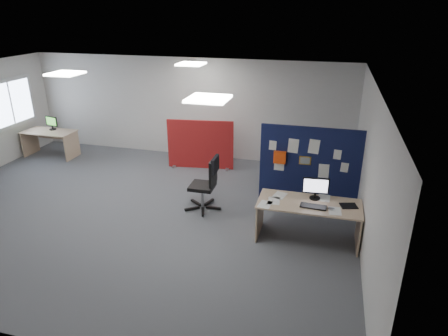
% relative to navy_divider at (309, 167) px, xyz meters
% --- Properties ---
extents(floor, '(9.00, 9.00, 0.00)m').
position_rel_navy_divider_xyz_m(floor, '(-3.46, -1.23, -0.85)').
color(floor, '#55575D').
rests_on(floor, ground).
extents(ceiling, '(9.00, 7.00, 0.02)m').
position_rel_navy_divider_xyz_m(ceiling, '(-3.46, -1.23, 1.85)').
color(ceiling, white).
rests_on(ceiling, wall_back).
extents(wall_back, '(9.00, 0.02, 2.70)m').
position_rel_navy_divider_xyz_m(wall_back, '(-3.46, 2.27, 0.50)').
color(wall_back, silver).
rests_on(wall_back, floor).
extents(wall_right, '(0.02, 7.00, 2.70)m').
position_rel_navy_divider_xyz_m(wall_right, '(1.04, -1.23, 0.50)').
color(wall_right, silver).
rests_on(wall_right, floor).
extents(window, '(0.06, 1.70, 1.30)m').
position_rel_navy_divider_xyz_m(window, '(-7.90, 0.77, 0.70)').
color(window, white).
rests_on(window, wall_left).
extents(ceiling_lights, '(4.10, 4.10, 0.04)m').
position_rel_navy_divider_xyz_m(ceiling_lights, '(-3.13, -0.56, 1.82)').
color(ceiling_lights, white).
rests_on(ceiling_lights, ceiling).
extents(navy_divider, '(2.07, 0.30, 1.71)m').
position_rel_navy_divider_xyz_m(navy_divider, '(0.00, 0.00, 0.00)').
color(navy_divider, '#0E0E34').
rests_on(navy_divider, floor).
extents(main_desk, '(1.81, 0.80, 0.73)m').
position_rel_navy_divider_xyz_m(main_desk, '(0.12, -1.37, -0.29)').
color(main_desk, tan).
rests_on(main_desk, floor).
extents(monitor_main, '(0.46, 0.19, 0.40)m').
position_rel_navy_divider_xyz_m(monitor_main, '(0.20, -1.20, 0.10)').
color(monitor_main, black).
rests_on(monitor_main, main_desk).
extents(keyboard, '(0.46, 0.20, 0.02)m').
position_rel_navy_divider_xyz_m(keyboard, '(0.19, -1.54, -0.11)').
color(keyboard, black).
rests_on(keyboard, main_desk).
extents(mouse, '(0.11, 0.09, 0.03)m').
position_rel_navy_divider_xyz_m(mouse, '(0.49, -1.56, -0.11)').
color(mouse, '#99999E').
rests_on(mouse, main_desk).
extents(paper_tray, '(0.33, 0.29, 0.01)m').
position_rel_navy_divider_xyz_m(paper_tray, '(0.78, -1.35, -0.12)').
color(paper_tray, black).
rests_on(paper_tray, main_desk).
extents(red_divider, '(1.70, 0.30, 1.28)m').
position_rel_navy_divider_xyz_m(red_divider, '(-2.81, 1.38, -0.23)').
color(red_divider, maroon).
rests_on(red_divider, floor).
extents(second_desk, '(1.42, 0.71, 0.73)m').
position_rel_navy_divider_xyz_m(second_desk, '(-7.14, 1.17, -0.31)').
color(second_desk, tan).
rests_on(second_desk, floor).
extents(monitor_second, '(0.41, 0.19, 0.37)m').
position_rel_navy_divider_xyz_m(monitor_second, '(-7.13, 1.29, 0.08)').
color(monitor_second, black).
rests_on(monitor_second, second_desk).
extents(office_chair, '(0.73, 0.77, 1.15)m').
position_rel_navy_divider_xyz_m(office_chair, '(-1.95, -0.78, -0.20)').
color(office_chair, black).
rests_on(office_chair, floor).
extents(desk_papers, '(1.42, 0.84, 0.00)m').
position_rel_navy_divider_xyz_m(desk_papers, '(-0.13, -1.42, -0.12)').
color(desk_papers, white).
rests_on(desk_papers, main_desk).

